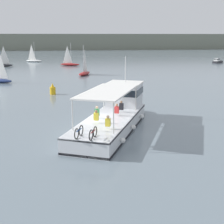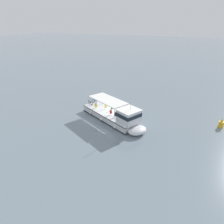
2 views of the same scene
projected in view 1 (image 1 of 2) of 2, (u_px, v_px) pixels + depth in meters
name	position (u px, v px, depth m)	size (l,w,h in m)	color
ground_plane	(97.00, 133.00, 23.25)	(400.00, 400.00, 0.00)	slate
distant_shoreline	(69.00, 42.00, 164.52)	(400.00, 28.00, 7.81)	slate
ferry_main	(116.00, 114.00, 24.69)	(8.12, 12.84, 5.32)	silver
sailboat_mid_channel	(2.00, 64.00, 72.27)	(4.94, 2.00, 5.40)	#232328
motorboat_far_right	(217.00, 61.00, 81.67)	(3.60, 3.31, 1.26)	#232328
sailboat_near_starboard	(70.00, 63.00, 74.61)	(4.99, 3.00, 5.40)	maroon
sailboat_horizon_west	(84.00, 72.00, 56.90)	(3.04, 4.98, 5.40)	maroon
sailboat_off_stern	(34.00, 60.00, 85.66)	(4.89, 3.49, 5.40)	white
channel_buoy	(53.00, 90.00, 38.24)	(0.70, 0.70, 1.40)	gold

